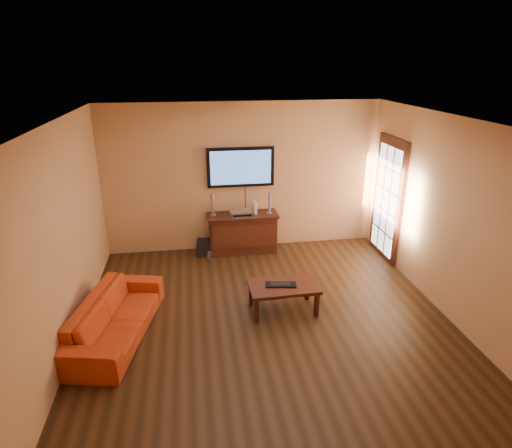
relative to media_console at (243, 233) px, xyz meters
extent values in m
plane|color=black|center=(0.04, -2.25, -0.37)|extent=(5.00, 5.00, 0.00)
plane|color=tan|center=(0.04, 0.25, 0.98)|extent=(5.00, 0.00, 5.00)
plane|color=tan|center=(-2.46, -2.25, 0.98)|extent=(0.00, 5.00, 5.00)
plane|color=tan|center=(2.54, -2.25, 0.98)|extent=(0.00, 5.00, 5.00)
plane|color=white|center=(0.04, -2.25, 2.33)|extent=(5.00, 5.00, 0.00)
cube|color=#34140C|center=(2.50, -0.55, 0.68)|extent=(0.06, 1.02, 2.22)
cube|color=white|center=(2.47, -0.55, 0.68)|extent=(0.01, 0.79, 1.89)
cube|color=#34140C|center=(0.00, 0.01, -0.02)|extent=(1.21, 0.45, 0.69)
cube|color=black|center=(0.00, -0.23, 0.01)|extent=(1.11, 0.02, 0.42)
cube|color=#34140C|center=(0.00, 0.01, 0.34)|extent=(1.28, 0.49, 0.04)
cube|color=black|center=(0.00, 0.21, 1.19)|extent=(1.21, 0.07, 0.72)
cube|color=#3B609A|center=(0.00, 0.17, 1.19)|extent=(1.09, 0.01, 0.61)
cube|color=#34140C|center=(0.31, -2.09, 0.02)|extent=(0.98, 0.61, 0.05)
cube|color=#34140C|center=(-0.11, -2.33, -0.19)|extent=(0.06, 0.06, 0.36)
cube|color=#34140C|center=(0.74, -2.31, -0.19)|extent=(0.06, 0.06, 0.36)
cube|color=#34140C|center=(-0.12, -1.87, -0.19)|extent=(0.06, 0.06, 0.36)
cube|color=#34140C|center=(0.73, -1.85, -0.19)|extent=(0.06, 0.06, 0.36)
imported|color=#BA3A14|center=(-1.95, -2.34, 0.00)|extent=(0.95, 1.96, 0.74)
cylinder|color=silver|center=(-0.53, 0.03, 0.37)|extent=(0.11, 0.11, 0.02)
cylinder|color=silver|center=(-0.53, 0.03, 0.57)|extent=(0.06, 0.06, 0.39)
cylinder|color=silver|center=(0.49, -0.01, 0.37)|extent=(0.11, 0.11, 0.02)
cylinder|color=silver|center=(0.49, -0.01, 0.57)|extent=(0.06, 0.06, 0.37)
cube|color=silver|center=(-0.03, -0.05, 0.41)|extent=(0.40, 0.29, 0.09)
cube|color=white|center=(0.23, 0.03, 0.47)|extent=(0.06, 0.16, 0.22)
cube|color=black|center=(-0.71, -0.04, -0.23)|extent=(0.31, 0.31, 0.28)
cylinder|color=white|center=(-0.64, -0.36, -0.28)|extent=(0.07, 0.07, 0.19)
sphere|color=white|center=(-0.64, -0.36, -0.18)|extent=(0.04, 0.04, 0.04)
cube|color=black|center=(0.27, -2.09, 0.05)|extent=(0.45, 0.23, 0.02)
cube|color=black|center=(0.27, -2.09, 0.06)|extent=(0.30, 0.16, 0.01)
camera|label=1|loc=(-0.88, -7.25, 3.01)|focal=30.00mm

